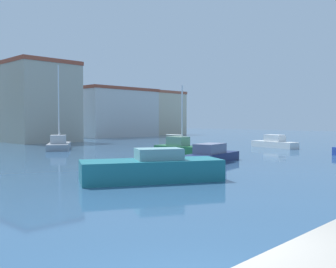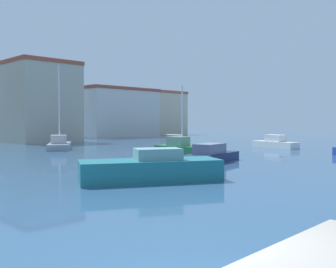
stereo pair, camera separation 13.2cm
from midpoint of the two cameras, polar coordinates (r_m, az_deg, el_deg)
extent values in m
plane|color=#2D5175|center=(30.73, -6.36, -3.26)|extent=(160.00, 160.00, 0.00)
cube|color=#28703D|center=(32.86, 1.95, -2.32)|extent=(1.90, 5.07, 0.66)
cube|color=gray|center=(33.10, 1.37, -1.06)|extent=(1.32, 1.72, 0.76)
cylinder|color=silver|center=(32.76, 1.96, 2.70)|extent=(0.12, 0.12, 5.10)
cylinder|color=silver|center=(33.37, 0.77, -0.14)|extent=(0.16, 1.75, 0.08)
cube|color=gray|center=(39.40, -15.81, -1.73)|extent=(4.80, 5.85, 0.58)
cube|color=#ADB0B5|center=(38.52, -15.90, -0.76)|extent=(1.95, 1.96, 0.82)
cylinder|color=silver|center=(39.34, -15.87, 4.23)|extent=(0.12, 0.12, 7.60)
cylinder|color=silver|center=(40.36, -15.73, 0.06)|extent=(1.17, 1.71, 0.08)
cube|color=white|center=(41.38, 15.25, -1.50)|extent=(2.59, 5.44, 0.65)
cube|color=silver|center=(41.31, 15.32, -0.58)|extent=(1.59, 2.24, 0.68)
cube|color=#19234C|center=(26.13, 5.95, -3.53)|extent=(6.21, 2.79, 0.61)
cube|color=slate|center=(26.15, 6.04, -2.13)|extent=(2.57, 1.76, 0.66)
cube|color=#1E707A|center=(18.18, -2.64, -5.36)|extent=(6.75, 5.07, 1.00)
cube|color=#6B9CA2|center=(18.19, -1.56, -2.94)|extent=(2.50, 2.20, 0.53)
cube|color=#B2A893|center=(53.10, -18.34, 4.23)|extent=(7.98, 7.82, 9.89)
cube|color=#9E4733|center=(53.56, -18.41, 9.79)|extent=(8.14, 7.98, 0.50)
cube|color=beige|center=(67.29, -8.03, 2.94)|extent=(13.44, 8.40, 7.77)
cube|color=#9E4733|center=(67.48, -8.05, 6.45)|extent=(13.71, 8.57, 0.50)
cube|color=beige|center=(76.34, -1.70, 2.92)|extent=(9.67, 7.07, 7.95)
cube|color=#B25B42|center=(76.52, -1.71, 6.09)|extent=(9.86, 7.22, 0.50)
camera|label=1|loc=(0.07, -90.12, 0.00)|focal=41.48mm
camera|label=2|loc=(0.07, 89.88, 0.00)|focal=41.48mm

